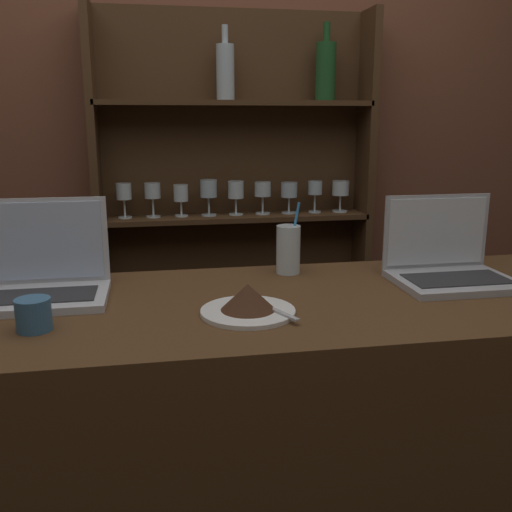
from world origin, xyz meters
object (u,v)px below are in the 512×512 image
object	(u,v)px
laptop_far	(448,264)
water_glass	(288,249)
coffee_cup	(34,315)
laptop_near	(34,277)
cake_plate	(246,302)

from	to	relation	value
laptop_far	water_glass	size ratio (longest dim) A/B	1.53
coffee_cup	laptop_near	bearing A→B (deg)	99.95
cake_plate	coffee_cup	xyz separation A→B (m)	(-0.44, -0.02, 0.01)
laptop_near	coffee_cup	bearing A→B (deg)	-80.05
water_glass	cake_plate	bearing A→B (deg)	-118.16
laptop_near	cake_plate	xyz separation A→B (m)	(0.48, -0.20, -0.02)
laptop_far	coffee_cup	bearing A→B (deg)	-169.50
laptop_near	laptop_far	bearing A→B (deg)	-2.15
laptop_near	cake_plate	bearing A→B (deg)	-23.18
cake_plate	water_glass	bearing A→B (deg)	61.84
laptop_near	coffee_cup	world-z (taller)	laptop_near
laptop_far	water_glass	world-z (taller)	laptop_far
water_glass	coffee_cup	distance (m)	0.70
laptop_far	coffee_cup	world-z (taller)	laptop_far
cake_plate	water_glass	xyz separation A→B (m)	(0.17, 0.32, 0.04)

